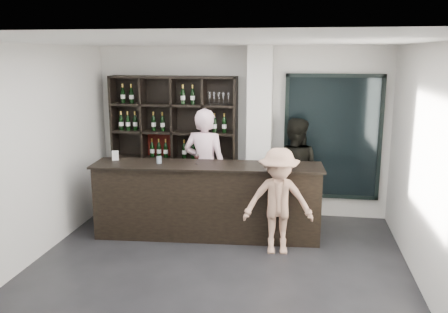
% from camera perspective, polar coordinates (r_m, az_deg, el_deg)
% --- Properties ---
extents(floor, '(5.00, 5.50, 0.01)m').
position_cam_1_polar(floor, '(6.07, -1.49, -14.90)').
color(floor, black).
rests_on(floor, ground).
extents(wine_shelf, '(2.20, 0.35, 2.40)m').
position_cam_1_polar(wine_shelf, '(8.31, -6.01, 1.34)').
color(wine_shelf, black).
rests_on(wine_shelf, floor).
extents(structural_column, '(0.40, 0.40, 2.90)m').
position_cam_1_polar(structural_column, '(7.91, 4.31, 2.65)').
color(structural_column, silver).
rests_on(structural_column, floor).
extents(glass_panel, '(1.60, 0.08, 2.10)m').
position_cam_1_polar(glass_panel, '(8.13, 12.91, 2.27)').
color(glass_panel, black).
rests_on(glass_panel, floor).
extents(tasting_counter, '(3.46, 0.71, 1.14)m').
position_cam_1_polar(tasting_counter, '(7.27, -2.03, -5.32)').
color(tasting_counter, black).
rests_on(tasting_counter, floor).
extents(taster_pink, '(0.75, 0.54, 1.92)m').
position_cam_1_polar(taster_pink, '(7.69, -2.31, -1.32)').
color(taster_pink, '#F4C6D3').
rests_on(taster_pink, floor).
extents(taster_black, '(0.93, 0.76, 1.75)m').
position_cam_1_polar(taster_black, '(7.93, 8.39, -1.66)').
color(taster_black, black).
rests_on(taster_black, floor).
extents(customer, '(1.03, 0.67, 1.51)m').
position_cam_1_polar(customer, '(6.67, 6.55, -5.37)').
color(customer, tan).
rests_on(customer, floor).
extents(wine_glass, '(0.10, 0.10, 0.17)m').
position_cam_1_polar(wine_glass, '(7.14, -3.29, -0.21)').
color(wine_glass, white).
rests_on(wine_glass, tasting_counter).
extents(spit_cup, '(0.09, 0.09, 0.11)m').
position_cam_1_polar(spit_cup, '(7.23, -7.81, -0.41)').
color(spit_cup, silver).
rests_on(spit_cup, tasting_counter).
extents(napkin_stack, '(0.12, 0.12, 0.02)m').
position_cam_1_polar(napkin_stack, '(7.01, 5.78, -1.15)').
color(napkin_stack, white).
rests_on(napkin_stack, tasting_counter).
extents(card_stand, '(0.11, 0.08, 0.15)m').
position_cam_1_polar(card_stand, '(7.57, -12.95, 0.11)').
color(card_stand, white).
rests_on(card_stand, tasting_counter).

